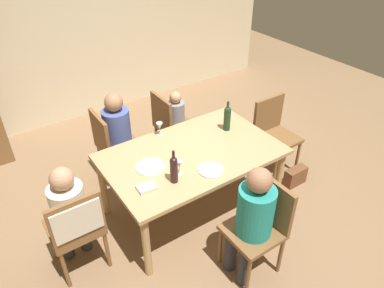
# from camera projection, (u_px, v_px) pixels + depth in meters

# --- Properties ---
(ground_plane) EXTENTS (10.00, 10.00, 0.00)m
(ground_plane) POSITION_uv_depth(u_px,v_px,m) (192.00, 208.00, 3.95)
(ground_plane) COLOR #846647
(rear_room_partition) EXTENTS (6.40, 0.12, 2.70)m
(rear_room_partition) POSITION_uv_depth(u_px,v_px,m) (83.00, 25.00, 5.06)
(rear_room_partition) COLOR beige
(rear_room_partition) RESTS_ON ground_plane
(dining_table) EXTENTS (1.73, 1.08, 0.76)m
(dining_table) POSITION_uv_depth(u_px,v_px,m) (192.00, 159.00, 3.57)
(dining_table) COLOR tan
(dining_table) RESTS_ON ground_plane
(chair_far_left) EXTENTS (0.44, 0.44, 0.92)m
(chair_far_left) POSITION_uv_depth(u_px,v_px,m) (112.00, 143.00, 4.06)
(chair_far_left) COLOR brown
(chair_far_left) RESTS_ON ground_plane
(chair_near) EXTENTS (0.44, 0.44, 0.92)m
(chair_near) POSITION_uv_depth(u_px,v_px,m) (261.00, 222.00, 3.06)
(chair_near) COLOR brown
(chair_near) RESTS_ON ground_plane
(chair_left_end) EXTENTS (0.44, 0.46, 0.92)m
(chair_left_end) POSITION_uv_depth(u_px,v_px,m) (76.00, 225.00, 2.95)
(chair_left_end) COLOR brown
(chair_left_end) RESTS_ON ground_plane
(chair_far_right) EXTENTS (0.44, 0.44, 0.92)m
(chair_far_right) POSITION_uv_depth(u_px,v_px,m) (170.00, 123.00, 4.42)
(chair_far_right) COLOR brown
(chair_far_right) RESTS_ON ground_plane
(chair_right_end) EXTENTS (0.44, 0.44, 0.92)m
(chair_right_end) POSITION_uv_depth(u_px,v_px,m) (273.00, 130.00, 4.29)
(chair_right_end) COLOR brown
(chair_right_end) RESTS_ON ground_plane
(person_woman_host) EXTENTS (0.35, 0.30, 1.13)m
(person_woman_host) POSITION_uv_depth(u_px,v_px,m) (120.00, 131.00, 4.04)
(person_woman_host) COLOR #33333D
(person_woman_host) RESTS_ON ground_plane
(person_man_bearded) EXTENTS (0.36, 0.31, 1.14)m
(person_man_bearded) POSITION_uv_depth(u_px,v_px,m) (252.00, 217.00, 2.94)
(person_man_bearded) COLOR #33333D
(person_man_bearded) RESTS_ON ground_plane
(person_man_guest) EXTENTS (0.29, 0.33, 1.10)m
(person_man_guest) POSITION_uv_depth(u_px,v_px,m) (69.00, 210.00, 3.03)
(person_man_guest) COLOR #33333D
(person_man_guest) RESTS_ON ground_plane
(person_child_small) EXTENTS (0.25, 0.22, 0.94)m
(person_child_small) POSITION_uv_depth(u_px,v_px,m) (178.00, 119.00, 4.46)
(person_child_small) COLOR #33333D
(person_child_small) RESTS_ON ground_plane
(wine_bottle_tall_green) EXTENTS (0.07, 0.07, 0.33)m
(wine_bottle_tall_green) POSITION_uv_depth(u_px,v_px,m) (174.00, 169.00, 3.08)
(wine_bottle_tall_green) COLOR black
(wine_bottle_tall_green) RESTS_ON dining_table
(wine_bottle_dark_red) EXTENTS (0.08, 0.08, 0.34)m
(wine_bottle_dark_red) POSITION_uv_depth(u_px,v_px,m) (227.00, 117.00, 3.80)
(wine_bottle_dark_red) COLOR #19381E
(wine_bottle_dark_red) RESTS_ON dining_table
(wine_glass_near_left) EXTENTS (0.07, 0.07, 0.15)m
(wine_glass_near_left) POSITION_uv_depth(u_px,v_px,m) (160.00, 126.00, 3.73)
(wine_glass_near_left) COLOR silver
(wine_glass_near_left) RESTS_ON dining_table
(wine_glass_centre) EXTENTS (0.07, 0.07, 0.15)m
(wine_glass_centre) POSITION_uv_depth(u_px,v_px,m) (179.00, 165.00, 3.19)
(wine_glass_centre) COLOR silver
(wine_glass_centre) RESTS_ON dining_table
(dinner_plate_host) EXTENTS (0.28, 0.28, 0.01)m
(dinner_plate_host) POSITION_uv_depth(u_px,v_px,m) (150.00, 167.00, 3.33)
(dinner_plate_host) COLOR white
(dinner_plate_host) RESTS_ON dining_table
(dinner_plate_guest_left) EXTENTS (0.24, 0.24, 0.01)m
(dinner_plate_guest_left) POSITION_uv_depth(u_px,v_px,m) (211.00, 170.00, 3.29)
(dinner_plate_guest_left) COLOR silver
(dinner_plate_guest_left) RESTS_ON dining_table
(folded_napkin) EXTENTS (0.17, 0.13, 0.03)m
(folded_napkin) POSITION_uv_depth(u_px,v_px,m) (147.00, 188.00, 3.07)
(folded_napkin) COLOR beige
(folded_napkin) RESTS_ON dining_table
(handbag) EXTENTS (0.28, 0.12, 0.22)m
(handbag) POSITION_uv_depth(u_px,v_px,m) (295.00, 176.00, 4.23)
(handbag) COLOR brown
(handbag) RESTS_ON ground_plane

